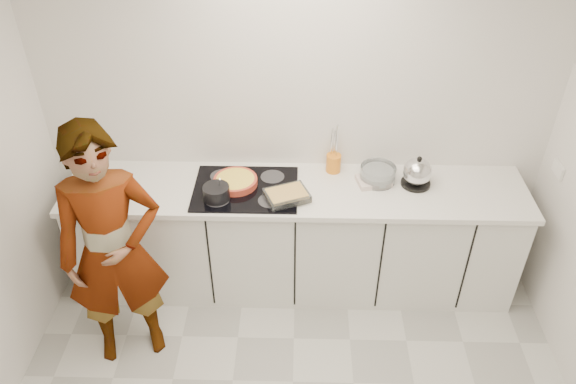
{
  "coord_description": "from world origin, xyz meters",
  "views": [
    {
      "loc": [
        0.02,
        -1.87,
        3.22
      ],
      "look_at": [
        -0.05,
        1.05,
        1.05
      ],
      "focal_mm": 35.0,
      "sensor_mm": 36.0,
      "label": 1
    }
  ],
  "objects_px": {
    "saucepan": "(216,193)",
    "mixing_bowl": "(378,175)",
    "baking_dish": "(287,195)",
    "tart_dish": "(235,181)",
    "hob": "(246,189)",
    "utensil_crock": "(333,163)",
    "cook": "(113,252)",
    "kettle": "(417,173)"
  },
  "relations": [
    {
      "from": "utensil_crock",
      "to": "cook",
      "type": "xyz_separation_m",
      "value": [
        -1.38,
        -0.87,
        -0.1
      ]
    },
    {
      "from": "saucepan",
      "to": "cook",
      "type": "relative_size",
      "value": 0.12
    },
    {
      "from": "utensil_crock",
      "to": "mixing_bowl",
      "type": "bearing_deg",
      "value": -21.4
    },
    {
      "from": "tart_dish",
      "to": "utensil_crock",
      "type": "height_order",
      "value": "utensil_crock"
    },
    {
      "from": "kettle",
      "to": "utensil_crock",
      "type": "bearing_deg",
      "value": 164.39
    },
    {
      "from": "tart_dish",
      "to": "cook",
      "type": "bearing_deg",
      "value": -136.23
    },
    {
      "from": "saucepan",
      "to": "mixing_bowl",
      "type": "distance_m",
      "value": 1.14
    },
    {
      "from": "baking_dish",
      "to": "utensil_crock",
      "type": "xyz_separation_m",
      "value": [
        0.33,
        0.36,
        0.02
      ]
    },
    {
      "from": "hob",
      "to": "cook",
      "type": "height_order",
      "value": "cook"
    },
    {
      "from": "hob",
      "to": "saucepan",
      "type": "relative_size",
      "value": 3.43
    },
    {
      "from": "hob",
      "to": "utensil_crock",
      "type": "xyz_separation_m",
      "value": [
        0.62,
        0.25,
        0.06
      ]
    },
    {
      "from": "kettle",
      "to": "cook",
      "type": "relative_size",
      "value": 0.14
    },
    {
      "from": "mixing_bowl",
      "to": "utensil_crock",
      "type": "bearing_deg",
      "value": 158.6
    },
    {
      "from": "tart_dish",
      "to": "cook",
      "type": "distance_m",
      "value": 0.96
    },
    {
      "from": "utensil_crock",
      "to": "hob",
      "type": "bearing_deg",
      "value": -158.2
    },
    {
      "from": "baking_dish",
      "to": "cook",
      "type": "relative_size",
      "value": 0.19
    },
    {
      "from": "saucepan",
      "to": "utensil_crock",
      "type": "bearing_deg",
      "value": 25.11
    },
    {
      "from": "hob",
      "to": "utensil_crock",
      "type": "bearing_deg",
      "value": 21.8
    },
    {
      "from": "hob",
      "to": "tart_dish",
      "type": "xyz_separation_m",
      "value": [
        -0.07,
        0.04,
        0.03
      ]
    },
    {
      "from": "hob",
      "to": "saucepan",
      "type": "height_order",
      "value": "saucepan"
    },
    {
      "from": "cook",
      "to": "mixing_bowl",
      "type": "bearing_deg",
      "value": 5.63
    },
    {
      "from": "saucepan",
      "to": "kettle",
      "type": "relative_size",
      "value": 0.86
    },
    {
      "from": "mixing_bowl",
      "to": "cook",
      "type": "bearing_deg",
      "value": -156.13
    },
    {
      "from": "baking_dish",
      "to": "mixing_bowl",
      "type": "xyz_separation_m",
      "value": [
        0.64,
        0.24,
        0.01
      ]
    },
    {
      "from": "kettle",
      "to": "cook",
      "type": "distance_m",
      "value": 2.08
    },
    {
      "from": "tart_dish",
      "to": "saucepan",
      "type": "distance_m",
      "value": 0.2
    },
    {
      "from": "saucepan",
      "to": "cook",
      "type": "distance_m",
      "value": 0.77
    },
    {
      "from": "baking_dish",
      "to": "kettle",
      "type": "bearing_deg",
      "value": 12.7
    },
    {
      "from": "hob",
      "to": "baking_dish",
      "type": "distance_m",
      "value": 0.31
    },
    {
      "from": "hob",
      "to": "tart_dish",
      "type": "distance_m",
      "value": 0.09
    },
    {
      "from": "tart_dish",
      "to": "cook",
      "type": "xyz_separation_m",
      "value": [
        -0.69,
        -0.66,
        -0.07
      ]
    },
    {
      "from": "utensil_crock",
      "to": "cook",
      "type": "bearing_deg",
      "value": -147.86
    },
    {
      "from": "tart_dish",
      "to": "mixing_bowl",
      "type": "distance_m",
      "value": 1.0
    },
    {
      "from": "baking_dish",
      "to": "cook",
      "type": "bearing_deg",
      "value": -154.39
    },
    {
      "from": "tart_dish",
      "to": "utensil_crock",
      "type": "bearing_deg",
      "value": 16.63
    },
    {
      "from": "tart_dish",
      "to": "baking_dish",
      "type": "xyz_separation_m",
      "value": [
        0.36,
        -0.16,
        0.0
      ]
    },
    {
      "from": "kettle",
      "to": "utensil_crock",
      "type": "distance_m",
      "value": 0.6
    },
    {
      "from": "tart_dish",
      "to": "hob",
      "type": "bearing_deg",
      "value": -29.01
    },
    {
      "from": "utensil_crock",
      "to": "baking_dish",
      "type": "bearing_deg",
      "value": -132.11
    },
    {
      "from": "saucepan",
      "to": "tart_dish",
      "type": "bearing_deg",
      "value": 56.88
    },
    {
      "from": "hob",
      "to": "mixing_bowl",
      "type": "relative_size",
      "value": 2.37
    },
    {
      "from": "saucepan",
      "to": "mixing_bowl",
      "type": "xyz_separation_m",
      "value": [
        1.11,
        0.26,
        -0.01
      ]
    }
  ]
}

